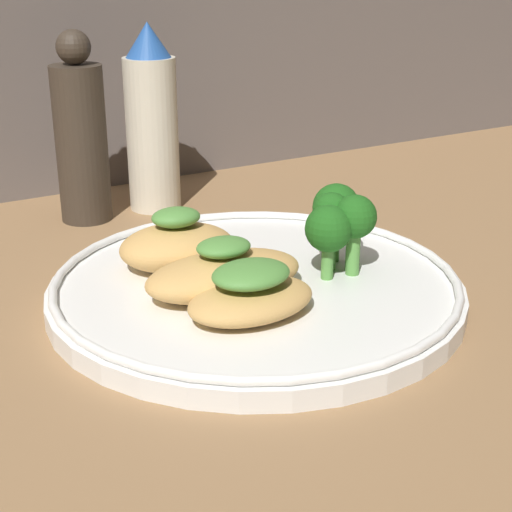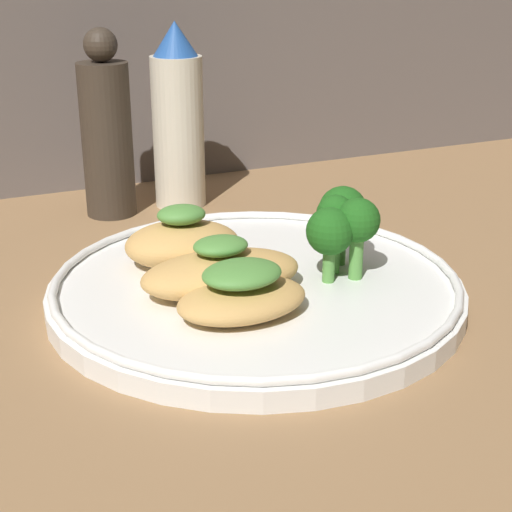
{
  "view_description": "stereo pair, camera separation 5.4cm",
  "coord_description": "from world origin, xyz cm",
  "views": [
    {
      "loc": [
        -25.4,
        -43.63,
        23.52
      ],
      "look_at": [
        0.0,
        0.0,
        3.4
      ],
      "focal_mm": 55.0,
      "sensor_mm": 36.0,
      "label": 1
    },
    {
      "loc": [
        -20.57,
        -46.11,
        23.52
      ],
      "look_at": [
        0.0,
        0.0,
        3.4
      ],
      "focal_mm": 55.0,
      "sensor_mm": 36.0,
      "label": 2
    }
  ],
  "objects": [
    {
      "name": "plate",
      "position": [
        0.0,
        0.0,
        0.99
      ],
      "size": [
        29.13,
        29.13,
        2.0
      ],
      "color": "white",
      "rests_on": "ground_plane"
    },
    {
      "name": "pepper_grinder",
      "position": [
        -4.44,
        23.21,
        7.67
      ],
      "size": [
        4.6,
        4.6,
        16.91
      ],
      "color": "#382D23",
      "rests_on": "ground_plane"
    },
    {
      "name": "grilled_meat_front",
      "position": [
        -2.96,
        -4.46,
        2.9
      ],
      "size": [
        8.82,
        6.03,
        3.63
      ],
      "color": "tan",
      "rests_on": "plate"
    },
    {
      "name": "broccoli_bunch",
      "position": [
        6.32,
        -0.97,
        5.31
      ],
      "size": [
        5.83,
        6.04,
        5.98
      ],
      "color": "#569942",
      "rests_on": "plate"
    },
    {
      "name": "grilled_meat_back",
      "position": [
        -3.57,
        5.32,
        3.17
      ],
      "size": [
        9.38,
        7.62,
        4.57
      ],
      "color": "tan",
      "rests_on": "plate"
    },
    {
      "name": "ground_plane",
      "position": [
        0.0,
        0.0,
        -0.5
      ],
      "size": [
        180.0,
        180.0,
        1.0
      ],
      "primitive_type": "cube",
      "color": "#936D47"
    },
    {
      "name": "grilled_meat_middle",
      "position": [
        -2.89,
        -0.69,
        2.96
      ],
      "size": [
        11.42,
        6.62,
        4.06
      ],
      "color": "tan",
      "rests_on": "plate"
    },
    {
      "name": "sauce_bottle",
      "position": [
        2.37,
        23.21,
        8.23
      ],
      "size": [
        4.82,
        4.82,
        17.2
      ],
      "color": "beige",
      "rests_on": "ground_plane"
    }
  ]
}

